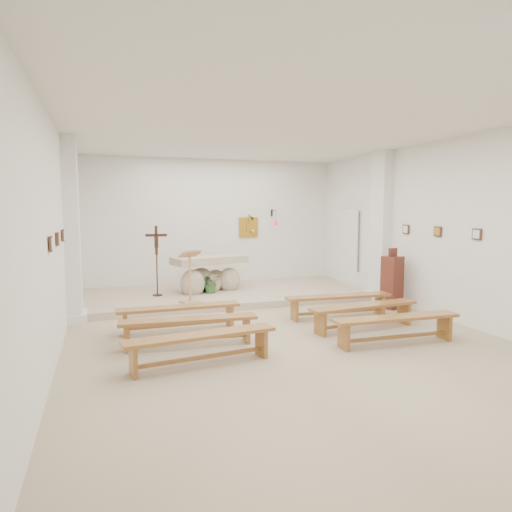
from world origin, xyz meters
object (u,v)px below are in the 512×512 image
object	(u,v)px
altar	(209,276)
bench_right_front	(338,301)
bench_left_third	(201,342)
bench_right_second	(364,311)
lectern	(190,276)
crucifix_stand	(157,255)
bench_right_third	(396,323)
donation_pedestal	(392,282)
bench_left_front	(179,312)
bench_left_second	(189,325)

from	to	relation	value
altar	bench_right_front	bearing A→B (deg)	-71.47
altar	bench_left_third	xyz separation A→B (m)	(-1.20, -4.82, -0.17)
bench_right_second	lectern	bearing A→B (deg)	129.62
crucifix_stand	bench_right_third	size ratio (longest dim) A/B	0.75
altar	bench_right_second	distance (m)	4.35
crucifix_stand	bench_right_third	world-z (taller)	crucifix_stand
donation_pedestal	bench_left_third	world-z (taller)	donation_pedestal
bench_left_front	bench_left_third	distance (m)	1.89
bench_right_front	altar	bearing A→B (deg)	127.19
crucifix_stand	bench_left_third	size ratio (longest dim) A/B	0.75
donation_pedestal	bench_right_third	world-z (taller)	donation_pedestal
lectern	crucifix_stand	distance (m)	1.26
donation_pedestal	bench_left_third	xyz separation A→B (m)	(-4.69, -2.27, -0.24)
donation_pedestal	bench_right_front	size ratio (longest dim) A/B	0.61
crucifix_stand	bench_left_front	xyz separation A→B (m)	(0.08, -2.70, -0.75)
altar	lectern	world-z (taller)	lectern
crucifix_stand	donation_pedestal	xyz separation A→B (m)	(4.77, -2.32, -0.51)
lectern	crucifix_stand	world-z (taller)	crucifix_stand
lectern	bench_left_third	size ratio (longest dim) A/B	0.54
crucifix_stand	bench_right_front	xyz separation A→B (m)	(3.25, -2.70, -0.75)
bench_left_front	bench_left_second	bearing A→B (deg)	-90.90
crucifix_stand	bench_left_front	world-z (taller)	crucifix_stand
bench_right_front	bench_right_second	distance (m)	0.94
lectern	bench_right_front	distance (m)	3.16
bench_right_front	bench_right_third	world-z (taller)	same
lectern	donation_pedestal	size ratio (longest dim) A/B	0.89
altar	crucifix_stand	world-z (taller)	crucifix_stand
altar	lectern	distance (m)	1.48
altar	bench_right_second	bearing A→B (deg)	-78.44
altar	bench_right_third	bearing A→B (deg)	-83.16
lectern	bench_left_front	world-z (taller)	lectern
crucifix_stand	bench_left_second	size ratio (longest dim) A/B	0.75
donation_pedestal	bench_left_second	bearing A→B (deg)	-179.10
bench_right_third	bench_left_third	bearing A→B (deg)	-178.28
bench_left_front	altar	bearing A→B (deg)	66.82
crucifix_stand	donation_pedestal	size ratio (longest dim) A/B	1.23
lectern	donation_pedestal	distance (m)	4.37
lectern	bench_left_third	bearing A→B (deg)	-117.43
bench_left_third	altar	bearing A→B (deg)	68.44
bench_left_third	donation_pedestal	bearing A→B (deg)	18.26
crucifix_stand	bench_right_second	size ratio (longest dim) A/B	0.75
bench_left_front	lectern	bearing A→B (deg)	71.96
crucifix_stand	bench_left_third	world-z (taller)	crucifix_stand
altar	bench_right_second	xyz separation A→B (m)	(1.97, -3.88, -0.17)
altar	bench_right_third	world-z (taller)	altar
altar	bench_left_second	xyz separation A→B (m)	(-1.20, -3.88, -0.17)
bench_left_second	bench_right_second	xyz separation A→B (m)	(3.17, 0.00, 0.00)
bench_right_second	crucifix_stand	bearing A→B (deg)	125.46
bench_left_front	bench_left_second	size ratio (longest dim) A/B	0.99
donation_pedestal	bench_left_front	xyz separation A→B (m)	(-4.69, -0.38, -0.24)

